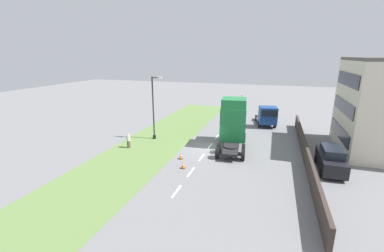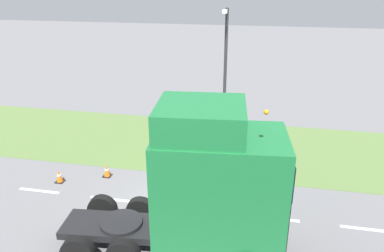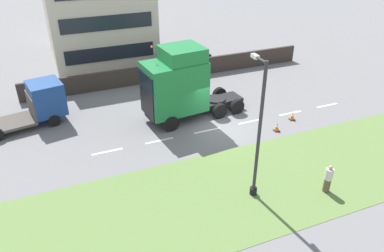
{
  "view_description": "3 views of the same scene",
  "coord_description": "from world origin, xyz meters",
  "px_view_note": "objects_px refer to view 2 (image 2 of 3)",
  "views": [
    {
      "loc": [
        5.9,
        -23.54,
        9.16
      ],
      "look_at": [
        -1.37,
        -0.93,
        2.54
      ],
      "focal_mm": 24.0,
      "sensor_mm": 36.0,
      "label": 1
    },
    {
      "loc": [
        11.92,
        3.43,
        8.25
      ],
      "look_at": [
        -1.6,
        0.67,
        2.77
      ],
      "focal_mm": 35.0,
      "sensor_mm": 36.0,
      "label": 2
    },
    {
      "loc": [
        -18.8,
        9.68,
        12.1
      ],
      "look_at": [
        -0.99,
        2.34,
        1.17
      ],
      "focal_mm": 35.0,
      "sensor_mm": 36.0,
      "label": 3
    }
  ],
  "objects_px": {
    "pedestrian": "(166,116)",
    "traffic_cone_lead": "(59,176)",
    "traffic_cone_trailing": "(107,171)",
    "lamp_post": "(225,85)",
    "lorry_cab": "(211,183)"
  },
  "relations": [
    {
      "from": "lamp_post",
      "to": "traffic_cone_trailing",
      "type": "relative_size",
      "value": 11.95
    },
    {
      "from": "traffic_cone_lead",
      "to": "pedestrian",
      "type": "bearing_deg",
      "value": 157.17
    },
    {
      "from": "lamp_post",
      "to": "traffic_cone_lead",
      "type": "bearing_deg",
      "value": -48.52
    },
    {
      "from": "traffic_cone_lead",
      "to": "traffic_cone_trailing",
      "type": "distance_m",
      "value": 2.01
    },
    {
      "from": "lorry_cab",
      "to": "traffic_cone_trailing",
      "type": "bearing_deg",
      "value": -132.29
    },
    {
      "from": "lorry_cab",
      "to": "lamp_post",
      "type": "relative_size",
      "value": 1.04
    },
    {
      "from": "lorry_cab",
      "to": "pedestrian",
      "type": "height_order",
      "value": "lorry_cab"
    },
    {
      "from": "pedestrian",
      "to": "traffic_cone_lead",
      "type": "relative_size",
      "value": 2.67
    },
    {
      "from": "lorry_cab",
      "to": "traffic_cone_lead",
      "type": "bearing_deg",
      "value": -118.87
    },
    {
      "from": "lamp_post",
      "to": "traffic_cone_trailing",
      "type": "xyz_separation_m",
      "value": [
        4.78,
        -4.59,
        -2.88
      ]
    },
    {
      "from": "pedestrian",
      "to": "traffic_cone_lead",
      "type": "height_order",
      "value": "pedestrian"
    },
    {
      "from": "lamp_post",
      "to": "pedestrian",
      "type": "xyz_separation_m",
      "value": [
        -1.25,
        -3.49,
        -2.41
      ]
    },
    {
      "from": "lamp_post",
      "to": "traffic_cone_lead",
      "type": "distance_m",
      "value": 9.0
    },
    {
      "from": "lamp_post",
      "to": "pedestrian",
      "type": "height_order",
      "value": "lamp_post"
    },
    {
      "from": "traffic_cone_lead",
      "to": "traffic_cone_trailing",
      "type": "bearing_deg",
      "value": 115.84
    }
  ]
}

